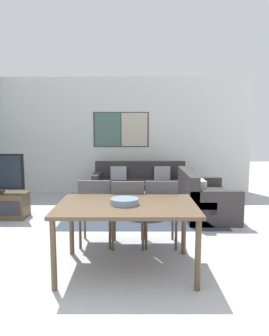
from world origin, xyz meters
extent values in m
plane|color=#B2B2B7|center=(0.00, 0.00, 0.00)|extent=(24.00, 24.00, 0.00)
cube|color=silver|center=(0.00, 5.17, 1.40)|extent=(6.63, 0.06, 2.80)
cube|color=#2D2D33|center=(0.15, 5.13, 1.55)|extent=(1.34, 0.01, 0.84)
cube|color=#4C7060|center=(-0.17, 5.12, 1.55)|extent=(0.63, 0.02, 0.80)
cube|color=beige|center=(0.48, 5.12, 1.55)|extent=(0.63, 0.02, 0.80)
cube|color=#333D4C|center=(0.61, 3.10, 0.00)|extent=(2.83, 1.98, 0.01)
cube|color=#383333|center=(0.61, 4.36, 0.21)|extent=(2.09, 0.88, 0.42)
cube|color=#383333|center=(0.61, 4.72, 0.41)|extent=(2.09, 0.16, 0.82)
cube|color=#383333|center=(-0.36, 4.36, 0.30)|extent=(0.14, 0.88, 0.60)
cube|color=#383333|center=(1.59, 4.36, 0.30)|extent=(0.14, 0.88, 0.60)
cube|color=#B2B7C1|center=(0.11, 4.54, 0.57)|extent=(0.36, 0.12, 0.30)
cube|color=#B2B7C1|center=(1.11, 4.54, 0.57)|extent=(0.36, 0.12, 0.30)
cube|color=#383333|center=(1.81, 3.06, 0.21)|extent=(0.88, 1.54, 0.42)
cube|color=#383333|center=(1.46, 3.06, 0.41)|extent=(0.16, 1.54, 0.82)
cube|color=#383333|center=(1.81, 2.37, 0.30)|extent=(0.88, 0.14, 0.60)
cube|color=#383333|center=(1.81, 3.76, 0.30)|extent=(0.88, 0.14, 0.60)
cube|color=#B2B7C1|center=(1.64, 2.72, 0.57)|extent=(0.12, 0.36, 0.30)
cylinder|color=brown|center=(0.61, 3.10, 0.01)|extent=(0.37, 0.37, 0.03)
cylinder|color=brown|center=(0.61, 3.10, 0.16)|extent=(0.15, 0.15, 0.33)
cylinder|color=brown|center=(0.61, 3.10, 0.35)|extent=(0.82, 0.82, 0.04)
cube|color=brown|center=(0.39, 0.74, 0.76)|extent=(1.56, 1.06, 0.04)
cylinder|color=brown|center=(-0.33, 0.27, 0.37)|extent=(0.06, 0.06, 0.74)
cylinder|color=brown|center=(1.11, 0.27, 0.37)|extent=(0.06, 0.06, 0.74)
cylinder|color=brown|center=(-0.33, 1.21, 0.37)|extent=(0.06, 0.06, 0.74)
cylinder|color=brown|center=(1.11, 1.21, 0.37)|extent=(0.06, 0.06, 0.74)
cube|color=#4C4C51|center=(-0.05, 1.60, 0.44)|extent=(0.46, 0.46, 0.06)
cube|color=#4C4C51|center=(-0.05, 1.39, 0.70)|extent=(0.42, 0.05, 0.46)
cylinder|color=brown|center=(-0.25, 1.40, 0.21)|extent=(0.04, 0.04, 0.41)
cylinder|color=brown|center=(0.15, 1.40, 0.21)|extent=(0.04, 0.04, 0.41)
cylinder|color=brown|center=(-0.25, 1.80, 0.21)|extent=(0.04, 0.04, 0.41)
cylinder|color=brown|center=(0.15, 1.80, 0.21)|extent=(0.04, 0.04, 0.41)
cube|color=#4C4C51|center=(0.39, 1.53, 0.44)|extent=(0.46, 0.46, 0.06)
cube|color=#4C4C51|center=(0.39, 1.32, 0.70)|extent=(0.42, 0.05, 0.46)
cylinder|color=brown|center=(0.19, 1.33, 0.21)|extent=(0.04, 0.04, 0.41)
cylinder|color=brown|center=(0.59, 1.33, 0.21)|extent=(0.04, 0.04, 0.41)
cylinder|color=brown|center=(0.19, 1.73, 0.21)|extent=(0.04, 0.04, 0.41)
cylinder|color=brown|center=(0.59, 1.73, 0.21)|extent=(0.04, 0.04, 0.41)
cube|color=#4C4C51|center=(0.83, 1.56, 0.44)|extent=(0.46, 0.46, 0.06)
cube|color=#4C4C51|center=(0.83, 1.35, 0.70)|extent=(0.42, 0.05, 0.46)
cylinder|color=brown|center=(0.63, 1.36, 0.21)|extent=(0.04, 0.04, 0.41)
cylinder|color=brown|center=(1.03, 1.36, 0.21)|extent=(0.04, 0.04, 0.41)
cylinder|color=brown|center=(0.63, 1.76, 0.21)|extent=(0.04, 0.04, 0.41)
cylinder|color=brown|center=(1.03, 1.76, 0.21)|extent=(0.04, 0.04, 0.41)
cylinder|color=slate|center=(0.37, 0.72, 0.81)|extent=(0.32, 0.32, 0.07)
torus|color=slate|center=(0.37, 0.72, 0.84)|extent=(0.32, 0.32, 0.02)
camera|label=1|loc=(0.48, -2.85, 1.66)|focal=35.00mm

